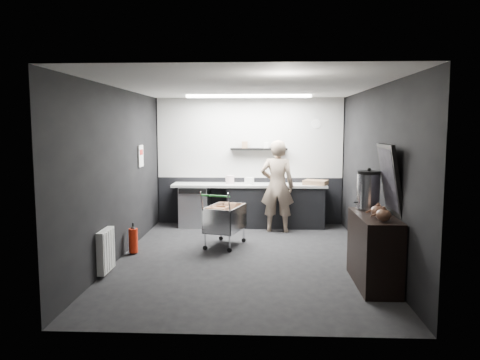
{
  "coord_description": "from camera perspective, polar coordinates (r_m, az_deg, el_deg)",
  "views": [
    {
      "loc": [
        0.25,
        -7.26,
        2.1
      ],
      "look_at": [
        -0.1,
        0.4,
        1.22
      ],
      "focal_mm": 35.0,
      "sensor_mm": 36.0,
      "label": 1
    }
  ],
  "objects": [
    {
      "name": "wall_front",
      "position": [
        4.58,
        -0.58,
        -2.84
      ],
      "size": [
        5.5,
        0.0,
        5.5
      ],
      "primitive_type": "plane",
      "rotation": [
        -1.57,
        0.0,
        0.0
      ],
      "color": "black",
      "rests_on": "floor"
    },
    {
      "name": "floating_shelf",
      "position": [
        9.89,
        2.31,
        3.79
      ],
      "size": [
        1.2,
        0.22,
        0.04
      ],
      "primitive_type": "cube",
      "color": "black",
      "rests_on": "wall_back"
    },
    {
      "name": "pink_tub",
      "position": [
        9.76,
        -1.25,
        0.05
      ],
      "size": [
        0.18,
        0.18,
        0.18
      ],
      "primitive_type": "cylinder",
      "color": "beige",
      "rests_on": "prep_counter"
    },
    {
      "name": "ceiling_strip",
      "position": [
        9.13,
        1.04,
        10.16
      ],
      "size": [
        2.4,
        0.2,
        0.04
      ],
      "primitive_type": "cube",
      "color": "white",
      "rests_on": "ceiling"
    },
    {
      "name": "ceiling",
      "position": [
        7.29,
        0.63,
        11.31
      ],
      "size": [
        5.5,
        5.5,
        0.0
      ],
      "primitive_type": "plane",
      "rotation": [
        3.14,
        0.0,
        0.0
      ],
      "color": "silver",
      "rests_on": "wall_back"
    },
    {
      "name": "kitchen_wall_panel",
      "position": [
        9.99,
        1.17,
        5.15
      ],
      "size": [
        3.95,
        0.02,
        1.7
      ],
      "primitive_type": "cube",
      "color": "#BABAB6",
      "rests_on": "wall_back"
    },
    {
      "name": "white_container",
      "position": [
        9.7,
        1.13,
        -0.1
      ],
      "size": [
        0.2,
        0.18,
        0.14
      ],
      "primitive_type": "cube",
      "rotation": [
        0.0,
        0.0,
        -0.38
      ],
      "color": "white",
      "rests_on": "prep_counter"
    },
    {
      "name": "poster_red_band",
      "position": [
        8.85,
        -11.98,
        3.33
      ],
      "size": [
        0.02,
        0.22,
        0.1
      ],
      "primitive_type": "cube",
      "color": "red",
      "rests_on": "poster"
    },
    {
      "name": "wall_right",
      "position": [
        7.5,
        16.08,
        0.59
      ],
      "size": [
        0.0,
        5.5,
        5.5
      ],
      "primitive_type": "plane",
      "rotation": [
        1.57,
        0.0,
        -1.57
      ],
      "color": "black",
      "rests_on": "floor"
    },
    {
      "name": "poster",
      "position": [
        8.86,
        -12.0,
        2.88
      ],
      "size": [
        0.02,
        0.3,
        0.4
      ],
      "primitive_type": "cube",
      "color": "white",
      "rests_on": "wall_left"
    },
    {
      "name": "wall_left",
      "position": [
        7.63,
        -14.56,
        0.74
      ],
      "size": [
        0.0,
        5.5,
        5.5
      ],
      "primitive_type": "plane",
      "rotation": [
        1.57,
        0.0,
        1.57
      ],
      "color": "black",
      "rests_on": "floor"
    },
    {
      "name": "sideboard",
      "position": [
        6.49,
        16.07,
        -7.09
      ],
      "size": [
        0.54,
        1.25,
        1.87
      ],
      "color": "black",
      "rests_on": "floor"
    },
    {
      "name": "shopping_cart",
      "position": [
        8.21,
        -1.87,
        -4.92
      ],
      "size": [
        0.76,
        1.03,
        0.97
      ],
      "color": "silver",
      "rests_on": "floor"
    },
    {
      "name": "dado_panel",
      "position": [
        10.12,
        1.16,
        -2.52
      ],
      "size": [
        3.95,
        0.02,
        1.0
      ],
      "primitive_type": "cube",
      "color": "black",
      "rests_on": "wall_back"
    },
    {
      "name": "person",
      "position": [
        9.31,
        4.56,
        -0.74
      ],
      "size": [
        0.71,
        0.51,
        1.83
      ],
      "primitive_type": "imported",
      "rotation": [
        0.0,
        0.0,
        3.03
      ],
      "color": "#C4B39B",
      "rests_on": "floor"
    },
    {
      "name": "prep_counter",
      "position": [
        9.81,
        1.9,
        -3.06
      ],
      "size": [
        3.2,
        0.61,
        0.9
      ],
      "color": "black",
      "rests_on": "floor"
    },
    {
      "name": "floor",
      "position": [
        7.56,
        0.61,
        -9.55
      ],
      "size": [
        5.5,
        5.5,
        0.0
      ],
      "primitive_type": "plane",
      "color": "black",
      "rests_on": "ground"
    },
    {
      "name": "wall_clock",
      "position": [
        10.04,
        9.24,
        6.78
      ],
      "size": [
        0.2,
        0.03,
        0.2
      ],
      "primitive_type": "cylinder",
      "rotation": [
        1.57,
        0.0,
        0.0
      ],
      "color": "white",
      "rests_on": "wall_back"
    },
    {
      "name": "radiator",
      "position": [
        6.95,
        -16.04,
        -8.26
      ],
      "size": [
        0.1,
        0.5,
        0.6
      ],
      "primitive_type": "cube",
      "color": "white",
      "rests_on": "wall_left"
    },
    {
      "name": "wall_back",
      "position": [
        10.04,
        1.17,
        2.3
      ],
      "size": [
        5.5,
        0.0,
        5.5
      ],
      "primitive_type": "plane",
      "rotation": [
        1.57,
        0.0,
        0.0
      ],
      "color": "black",
      "rests_on": "floor"
    },
    {
      "name": "cardboard_box",
      "position": [
        9.76,
        9.19,
        -0.29
      ],
      "size": [
        0.56,
        0.5,
        0.09
      ],
      "primitive_type": "cube",
      "rotation": [
        0.0,
        0.0,
        -0.39
      ],
      "color": "#8D6A4B",
      "rests_on": "prep_counter"
    },
    {
      "name": "fire_extinguisher",
      "position": [
        7.96,
        -12.88,
        -7.1
      ],
      "size": [
        0.15,
        0.15,
        0.49
      ],
      "color": "red",
      "rests_on": "floor"
    }
  ]
}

